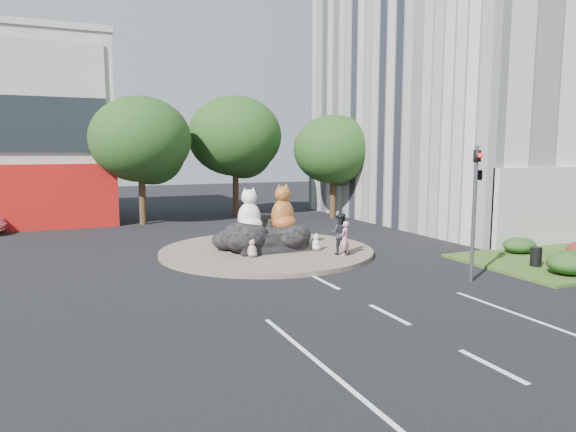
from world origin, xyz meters
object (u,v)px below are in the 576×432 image
object	(u,v)px
cat_white	(249,210)
kitten_white	(316,242)
pedestrian_pink	(345,239)
pedestrian_dark	(340,234)
kitten_calico	(252,248)
cat_tabby	(283,207)
litter_bin	(536,257)

from	to	relation	value
cat_white	kitten_white	world-z (taller)	cat_white
pedestrian_pink	pedestrian_dark	distance (m)	0.45
kitten_calico	pedestrian_pink	bearing A→B (deg)	15.07
cat_tabby	litter_bin	bearing A→B (deg)	-57.27
cat_white	litter_bin	xyz separation A→B (m)	(9.84, -7.25, -1.62)
pedestrian_dark	kitten_white	bearing A→B (deg)	-26.19
kitten_calico	pedestrian_pink	xyz separation A→B (m)	(3.81, -1.43, 0.37)
pedestrian_dark	litter_bin	distance (m)	8.10
cat_white	pedestrian_dark	distance (m)	4.28
kitten_white	kitten_calico	bearing A→B (deg)	136.83
kitten_white	pedestrian_pink	distance (m)	1.77
kitten_calico	pedestrian_dark	size ratio (longest dim) A/B	0.43
litter_bin	pedestrian_dark	bearing A→B (deg)	141.72
pedestrian_pink	litter_bin	size ratio (longest dim) A/B	1.96
cat_white	pedestrian_dark	world-z (taller)	cat_white
cat_white	cat_tabby	bearing A→B (deg)	-7.49
kitten_calico	litter_bin	xyz separation A→B (m)	(10.15, -6.01, -0.09)
kitten_calico	kitten_white	bearing A→B (deg)	39.23
cat_tabby	litter_bin	distance (m)	11.00
litter_bin	kitten_white	bearing A→B (deg)	138.11
litter_bin	cat_tabby	bearing A→B (deg)	139.31
cat_white	kitten_calico	distance (m)	1.99
cat_tabby	kitten_calico	distance (m)	2.71
kitten_white	pedestrian_dark	xyz separation A→B (m)	(0.59, -1.21, 0.53)
cat_tabby	pedestrian_dark	xyz separation A→B (m)	(1.90, -2.08, -1.06)
pedestrian_pink	pedestrian_dark	size ratio (longest dim) A/B	0.82
cat_white	litter_bin	world-z (taller)	cat_white
cat_white	kitten_calico	world-z (taller)	cat_white
cat_white	litter_bin	size ratio (longest dim) A/B	2.62
pedestrian_dark	litter_bin	world-z (taller)	pedestrian_dark
cat_tabby	kitten_calico	world-z (taller)	cat_tabby
pedestrian_dark	litter_bin	size ratio (longest dim) A/B	2.38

